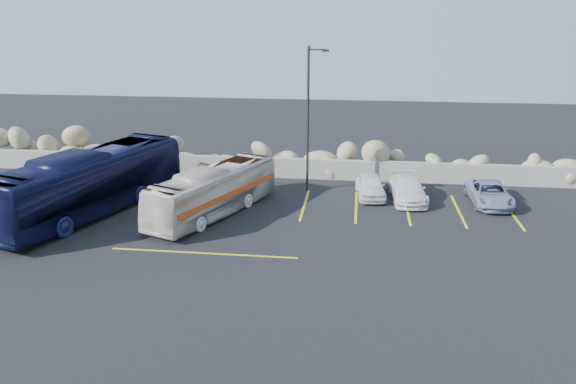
# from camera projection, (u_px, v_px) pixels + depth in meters

# --- Properties ---
(ground) EXTENTS (90.00, 90.00, 0.00)m
(ground) POSITION_uv_depth(u_px,v_px,m) (226.00, 256.00, 23.24)
(ground) COLOR black
(ground) RESTS_ON ground
(seawall) EXTENTS (60.00, 0.40, 1.20)m
(seawall) POSITION_uv_depth(u_px,v_px,m) (270.00, 167.00, 34.40)
(seawall) COLOR gray
(seawall) RESTS_ON ground
(riprap_pile) EXTENTS (54.00, 2.80, 2.60)m
(riprap_pile) POSITION_uv_depth(u_px,v_px,m) (273.00, 152.00, 35.32)
(riprap_pile) COLOR #9F8668
(riprap_pile) RESTS_ON ground
(parking_lines) EXTENTS (18.16, 9.36, 0.01)m
(parking_lines) POSITION_uv_depth(u_px,v_px,m) (343.00, 215.00, 27.94)
(parking_lines) COLOR yellow
(parking_lines) RESTS_ON ground
(lamppost) EXTENTS (1.14, 0.18, 8.00)m
(lamppost) POSITION_uv_depth(u_px,v_px,m) (309.00, 116.00, 30.61)
(lamppost) COLOR #2A2725
(lamppost) RESTS_ON ground
(vintage_bus) EXTENTS (5.15, 8.66, 2.38)m
(vintage_bus) POSITION_uv_depth(u_px,v_px,m) (214.00, 191.00, 27.83)
(vintage_bus) COLOR beige
(vintage_bus) RESTS_ON ground
(tour_coach) EXTENTS (6.10, 11.77, 3.20)m
(tour_coach) POSITION_uv_depth(u_px,v_px,m) (90.00, 182.00, 27.86)
(tour_coach) COLOR #101438
(tour_coach) RESTS_ON ground
(car_a) EXTENTS (1.79, 3.73, 1.23)m
(car_a) POSITION_uv_depth(u_px,v_px,m) (370.00, 186.00, 30.68)
(car_a) COLOR white
(car_a) RESTS_ON ground
(car_c) EXTENTS (2.03, 4.35, 1.23)m
(car_c) POSITION_uv_depth(u_px,v_px,m) (408.00, 189.00, 30.11)
(car_c) COLOR white
(car_c) RESTS_ON ground
(car_d) EXTENTS (2.02, 4.20, 1.15)m
(car_d) POSITION_uv_depth(u_px,v_px,m) (490.00, 193.00, 29.50)
(car_d) COLOR #7D8FB1
(car_d) RESTS_ON ground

